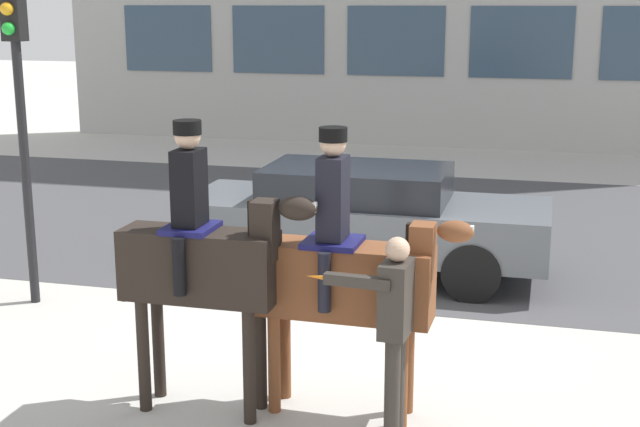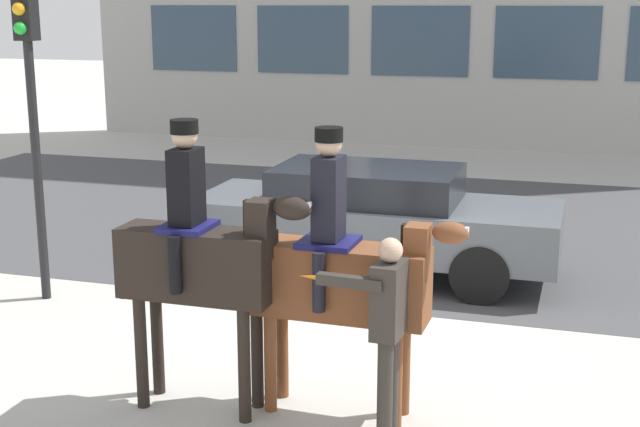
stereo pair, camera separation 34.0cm
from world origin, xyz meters
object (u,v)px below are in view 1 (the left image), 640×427
(pedestrian_bystander, at_px, (394,322))
(street_car_near_lane, at_px, (364,217))
(mounted_horse_companion, at_px, (344,273))
(traffic_light, at_px, (18,89))
(mounted_horse_lead, at_px, (203,259))

(pedestrian_bystander, bearing_deg, street_car_near_lane, -70.74)
(mounted_horse_companion, bearing_deg, street_car_near_lane, 100.58)
(mounted_horse_companion, bearing_deg, pedestrian_bystander, -36.98)
(traffic_light, bearing_deg, pedestrian_bystander, -25.94)
(mounted_horse_lead, xyz_separation_m, traffic_light, (-3.12, 2.20, 1.19))
(pedestrian_bystander, bearing_deg, mounted_horse_companion, -33.63)
(mounted_horse_companion, relative_size, street_car_near_lane, 0.53)
(pedestrian_bystander, distance_m, street_car_near_lane, 4.67)
(mounted_horse_lead, height_order, mounted_horse_companion, mounted_horse_lead)
(mounted_horse_lead, bearing_deg, mounted_horse_companion, 12.04)
(mounted_horse_lead, height_order, pedestrian_bystander, mounted_horse_lead)
(mounted_horse_companion, xyz_separation_m, traffic_light, (-4.32, 1.95, 1.30))
(street_car_near_lane, bearing_deg, mounted_horse_companion, -80.44)
(mounted_horse_lead, relative_size, traffic_light, 0.68)
(mounted_horse_lead, distance_m, traffic_light, 4.00)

